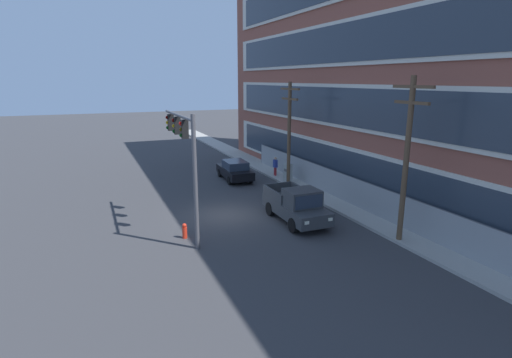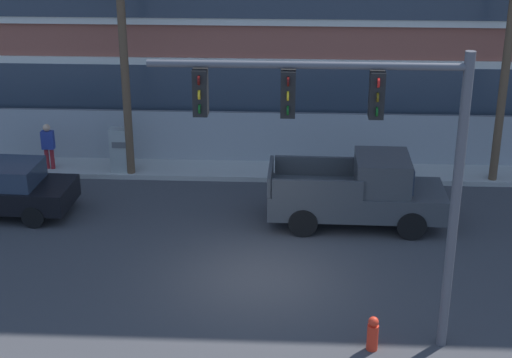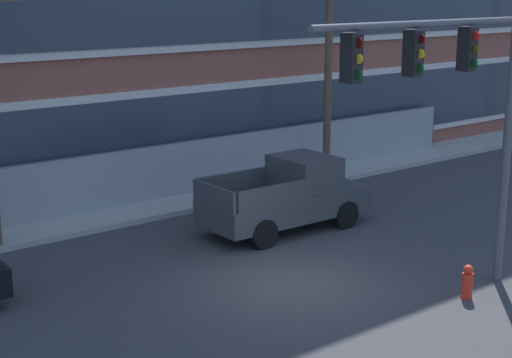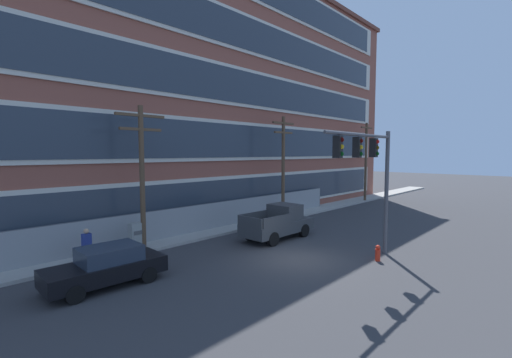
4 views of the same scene
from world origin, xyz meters
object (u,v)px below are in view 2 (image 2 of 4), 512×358
utility_pole_near_corner (123,48)px  utility_pole_midblock (508,47)px  fire_hydrant (373,334)px  pickup_truck_dark_grey (360,193)px  electrical_cabinet (121,152)px  pedestrian_near_cabinet (48,145)px  traffic_signal_mast (361,136)px

utility_pole_near_corner → utility_pole_midblock: size_ratio=0.96×
utility_pole_midblock → fire_hydrant: size_ratio=10.19×
pickup_truck_dark_grey → utility_pole_midblock: utility_pole_midblock is taller
utility_pole_near_corner → electrical_cabinet: 3.49m
pickup_truck_dark_grey → utility_pole_near_corner: utility_pole_near_corner is taller
pedestrian_near_cabinet → fire_hydrant: bearing=-44.9°
utility_pole_near_corner → pickup_truck_dark_grey: bearing=-24.2°
utility_pole_near_corner → fire_hydrant: size_ratio=9.75×
traffic_signal_mast → utility_pole_midblock: 10.57m
fire_hydrant → traffic_signal_mast: bearing=148.7°
pedestrian_near_cabinet → utility_pole_midblock: bearing=-0.9°
utility_pole_midblock → electrical_cabinet: (-11.99, 0.12, -3.61)m
pickup_truck_dark_grey → pedestrian_near_cabinet: pickup_truck_dark_grey is taller
utility_pole_near_corner → fire_hydrant: (7.03, -9.50, -3.89)m
utility_pole_near_corner → fire_hydrant: 12.44m
traffic_signal_mast → utility_pole_near_corner: 11.35m
utility_pole_near_corner → fire_hydrant: bearing=-53.5°
electrical_cabinet → pickup_truck_dark_grey: bearing=-24.2°
electrical_cabinet → pedestrian_near_cabinet: (-2.41, 0.09, 0.17)m
utility_pole_near_corner → fire_hydrant: utility_pole_near_corner is taller
pickup_truck_dark_grey → electrical_cabinet: 8.25m
pickup_truck_dark_grey → utility_pole_midblock: bearing=36.1°
pickup_truck_dark_grey → utility_pole_near_corner: (-7.19, 3.22, 3.32)m
utility_pole_near_corner → electrical_cabinet: (-0.34, 0.16, -3.47)m
pickup_truck_dark_grey → pedestrian_near_cabinet: 10.52m
electrical_cabinet → fire_hydrant: 12.15m
traffic_signal_mast → electrical_cabinet: bearing=126.4°
utility_pole_midblock → fire_hydrant: (-4.63, -9.54, -4.03)m
electrical_cabinet → fire_hydrant: (7.36, -9.66, -0.42)m
utility_pole_midblock → traffic_signal_mast: bearing=-118.7°
utility_pole_near_corner → pedestrian_near_cabinet: (-2.75, 0.25, -3.30)m
pickup_truck_dark_grey → electrical_cabinet: size_ratio=3.10×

